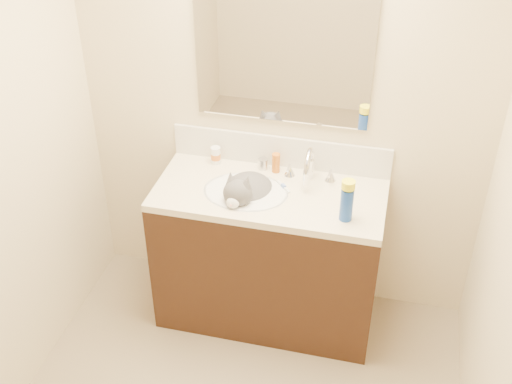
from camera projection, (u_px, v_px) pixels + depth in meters
The scene contains 16 objects.
room_shell at pixel (209, 196), 2.18m from camera, with size 2.24×2.54×2.52m.
vanity_cabinet at pixel (269, 258), 3.57m from camera, with size 1.20×0.55×0.82m, color black.
counter_slab at pixel (269, 195), 3.33m from camera, with size 1.20×0.55×0.04m, color beige.
basin at pixel (246, 203), 3.36m from camera, with size 0.45×0.36×0.14m, color white.
faucet at pixel (309, 168), 3.35m from camera, with size 0.28×0.20×0.21m.
cat at pixel (247, 194), 3.35m from camera, with size 0.32×0.41×0.32m.
backsplash at pixel (280, 151), 3.48m from camera, with size 1.20×0.02×0.18m, color silver.
mirror at pixel (283, 48), 3.15m from camera, with size 0.90×0.02×0.80m, color white.
pill_bottle at pixel (216, 155), 3.52m from camera, with size 0.05×0.05×0.10m, color white.
pill_label at pixel (216, 156), 3.53m from camera, with size 0.05×0.05×0.04m, color orange.
silver_jar at pixel (263, 164), 3.49m from camera, with size 0.05×0.05×0.06m, color #B7B7BC.
amber_bottle at pixel (276, 163), 3.45m from camera, with size 0.04×0.04×0.11m, color #C16116.
toothbrush at pixel (283, 187), 3.35m from camera, with size 0.01×0.13×0.01m, color white.
toothbrush_head at pixel (283, 186), 3.35m from camera, with size 0.02×0.03×0.02m, color #6582D6.
spray_can at pixel (347, 204), 3.07m from camera, with size 0.06×0.06×0.17m, color #173EA1.
spray_cap at pixel (348, 185), 3.01m from camera, with size 0.07×0.07×0.04m, color yellow.
Camera 1 is at (0.58, -1.70, 2.73)m, focal length 45.00 mm.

